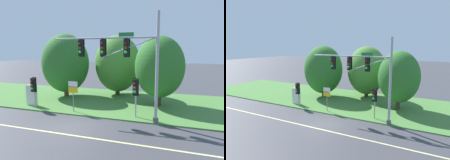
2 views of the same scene
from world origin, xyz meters
The scene contains 11 objects.
ground_plane centered at (0.00, 0.00, 0.00)m, with size 160.00×160.00×0.00m, color #3D3D42.
lane_stripe centered at (0.00, -1.20, 0.00)m, with size 36.00×0.16×0.01m, color beige.
grass_verge centered at (0.00, 8.25, 0.05)m, with size 48.00×11.50×0.10m, color #477A38.
traffic_signal_mast centered at (2.87, 2.74, 4.82)m, with size 8.30×0.49×7.76m.
pedestrian_signal_near_kerb centered at (3.69, 3.34, 2.26)m, with size 0.46×0.55×3.01m.
pedestrian_signal_further_along centered at (-5.45, 3.04, 2.05)m, with size 0.46×0.55×2.76m.
route_sign_post centered at (-1.59, 3.23, 1.85)m, with size 0.86×0.08×2.60m.
tree_nearest_road centered at (-5.43, 8.43, 3.80)m, with size 5.14×5.14×6.92m.
tree_left_of_mast centered at (-0.30, 11.18, 3.71)m, with size 5.14×5.14×6.84m.
tree_behind_signpost centered at (4.89, 7.60, 3.71)m, with size 4.50×4.50×6.43m.
info_kiosk centered at (-6.30, 3.78, 1.04)m, with size 1.10×0.24×1.90m.
Camera 2 is at (10.66, -15.95, 7.32)m, focal length 35.00 mm.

